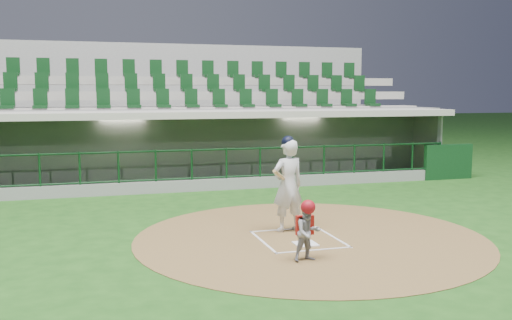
% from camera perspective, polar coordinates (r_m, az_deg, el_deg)
% --- Properties ---
extents(ground, '(120.00, 120.00, 0.00)m').
position_cam_1_polar(ground, '(11.94, 3.74, -7.62)').
color(ground, '#194513').
rests_on(ground, ground).
extents(dirt_circle, '(7.20, 7.20, 0.01)m').
position_cam_1_polar(dirt_circle, '(11.86, 5.45, -7.70)').
color(dirt_circle, brown).
rests_on(dirt_circle, ground).
extents(home_plate, '(0.43, 0.43, 0.02)m').
position_cam_1_polar(home_plate, '(11.30, 4.97, -8.35)').
color(home_plate, white).
rests_on(home_plate, dirt_circle).
extents(batter_box_chalk, '(1.55, 1.80, 0.01)m').
position_cam_1_polar(batter_box_chalk, '(11.66, 4.25, -7.89)').
color(batter_box_chalk, white).
rests_on(batter_box_chalk, ground).
extents(dugout_structure, '(16.40, 3.70, 3.00)m').
position_cam_1_polar(dugout_structure, '(19.25, -3.69, 0.78)').
color(dugout_structure, slate).
rests_on(dugout_structure, ground).
extents(seating_deck, '(17.00, 6.72, 5.15)m').
position_cam_1_polar(seating_deck, '(22.18, -5.94, 2.75)').
color(seating_deck, slate).
rests_on(seating_deck, ground).
extents(batter, '(0.94, 0.94, 2.05)m').
position_cam_1_polar(batter, '(12.14, 3.19, -2.42)').
color(batter, silver).
rests_on(batter, dirt_circle).
extents(catcher, '(0.53, 0.44, 1.09)m').
position_cam_1_polar(catcher, '(10.12, 5.19, -7.01)').
color(catcher, gray).
rests_on(catcher, dirt_circle).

